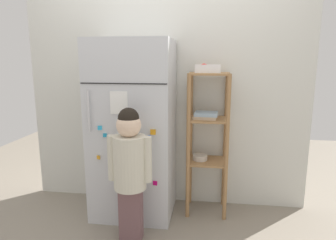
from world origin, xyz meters
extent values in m
plane|color=gray|center=(0.00, 0.00, 0.00)|extent=(6.00, 6.00, 0.00)
cube|color=silver|center=(0.00, 0.33, 1.05)|extent=(2.74, 0.03, 2.11)
cube|color=silver|center=(-0.25, 0.02, 0.80)|extent=(0.72, 0.56, 1.61)
cube|color=black|center=(-0.25, -0.26, 1.24)|extent=(0.71, 0.01, 0.01)
cylinder|color=silver|center=(-0.54, -0.28, 1.02)|extent=(0.02, 0.02, 0.35)
cube|color=white|center=(-0.29, -0.26, 1.09)|extent=(0.14, 0.01, 0.18)
cube|color=#C80B66|center=(0.00, -0.26, 0.42)|extent=(0.04, 0.01, 0.04)
cube|color=orange|center=(-0.48, -0.26, 0.62)|extent=(0.03, 0.02, 0.03)
cube|color=#2CB1EA|center=(-0.46, -0.26, 0.88)|extent=(0.04, 0.02, 0.03)
cube|color=#1E8FC0|center=(-0.42, -0.26, 0.82)|extent=(0.03, 0.02, 0.03)
cube|color=orange|center=(-0.01, -0.26, 0.86)|extent=(0.04, 0.01, 0.04)
cube|color=#5D28CF|center=(-0.13, -0.26, 0.73)|extent=(0.03, 0.01, 0.03)
cube|color=blue|center=(-0.04, -0.26, 0.82)|extent=(0.03, 0.01, 0.02)
cube|color=brown|center=(-0.17, -0.43, 0.22)|extent=(0.18, 0.11, 0.44)
cylinder|color=beige|center=(-0.17, -0.43, 0.65)|extent=(0.25, 0.25, 0.42)
sphere|color=beige|center=(-0.17, -0.35, 0.85)|extent=(0.11, 0.11, 0.11)
sphere|color=beige|center=(-0.17, -0.43, 0.95)|extent=(0.19, 0.19, 0.19)
sphere|color=black|center=(-0.17, -0.43, 1.00)|extent=(0.16, 0.16, 0.16)
cylinder|color=beige|center=(-0.31, -0.43, 0.68)|extent=(0.07, 0.07, 0.36)
cylinder|color=beige|center=(-0.03, -0.43, 0.68)|extent=(0.07, 0.07, 0.36)
cylinder|color=#9E7247|center=(0.25, -0.01, 0.66)|extent=(0.04, 0.04, 1.32)
cylinder|color=#9E7247|center=(0.59, -0.01, 0.66)|extent=(0.04, 0.04, 1.32)
cylinder|color=#9E7247|center=(0.25, 0.28, 0.66)|extent=(0.04, 0.04, 1.32)
cylinder|color=#9E7247|center=(0.59, 0.28, 0.66)|extent=(0.04, 0.04, 1.32)
cube|color=#9E7247|center=(0.42, 0.13, 1.31)|extent=(0.35, 0.31, 0.02)
cube|color=#9E7247|center=(0.42, 0.13, 0.90)|extent=(0.35, 0.31, 0.02)
cube|color=#9E7247|center=(0.42, 0.13, 0.50)|extent=(0.35, 0.31, 0.02)
cube|color=#C6AD8E|center=(0.39, 0.12, 0.92)|extent=(0.21, 0.19, 0.03)
cube|color=#99B2C6|center=(0.40, 0.12, 0.95)|extent=(0.21, 0.19, 0.03)
cylinder|color=beige|center=(0.36, 0.13, 0.53)|extent=(0.13, 0.13, 0.05)
cube|color=white|center=(0.41, 0.12, 1.32)|extent=(0.22, 0.15, 0.01)
cube|color=white|center=(0.41, 0.05, 1.35)|extent=(0.22, 0.01, 0.07)
cube|color=white|center=(0.41, 0.19, 1.35)|extent=(0.22, 0.01, 0.07)
cube|color=white|center=(0.30, 0.12, 1.35)|extent=(0.01, 0.15, 0.07)
cube|color=white|center=(0.51, 0.12, 1.35)|extent=(0.01, 0.15, 0.07)
sphere|color=red|center=(0.37, 0.11, 1.36)|extent=(0.07, 0.07, 0.07)
sphere|color=red|center=(0.40, 0.15, 1.35)|extent=(0.06, 0.06, 0.06)
camera|label=1|loc=(0.44, -2.58, 1.43)|focal=32.35mm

